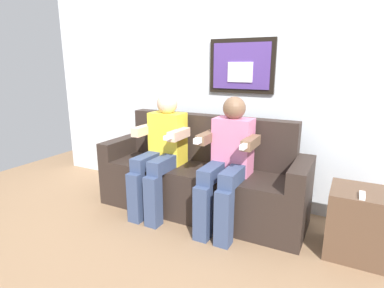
# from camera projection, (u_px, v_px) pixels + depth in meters

# --- Properties ---
(ground_plane) EXTENTS (5.64, 5.64, 0.00)m
(ground_plane) POSITION_uv_depth(u_px,v_px,m) (184.00, 225.00, 2.72)
(ground_plane) COLOR #8C6B4C
(back_wall_assembly) EXTENTS (4.34, 0.10, 2.60)m
(back_wall_assembly) POSITION_uv_depth(u_px,v_px,m) (221.00, 71.00, 3.05)
(back_wall_assembly) COLOR silver
(back_wall_assembly) RESTS_ON ground_plane
(couch) EXTENTS (1.94, 0.58, 0.90)m
(couch) POSITION_uv_depth(u_px,v_px,m) (201.00, 180.00, 2.92)
(couch) COLOR #2D231E
(couch) RESTS_ON ground_plane
(person_on_left) EXTENTS (0.46, 0.56, 1.11)m
(person_on_left) POSITION_uv_depth(u_px,v_px,m) (161.00, 150.00, 2.85)
(person_on_left) COLOR yellow
(person_on_left) RESTS_ON ground_plane
(person_on_right) EXTENTS (0.46, 0.56, 1.11)m
(person_on_right) POSITION_uv_depth(u_px,v_px,m) (227.00, 159.00, 2.56)
(person_on_right) COLOR pink
(person_on_right) RESTS_ON ground_plane
(side_table_right) EXTENTS (0.40, 0.40, 0.50)m
(side_table_right) POSITION_uv_depth(u_px,v_px,m) (357.00, 223.00, 2.26)
(side_table_right) COLOR brown
(side_table_right) RESTS_ON ground_plane
(spare_remote_on_table) EXTENTS (0.04, 0.13, 0.02)m
(spare_remote_on_table) POSITION_uv_depth(u_px,v_px,m) (362.00, 195.00, 2.09)
(spare_remote_on_table) COLOR white
(spare_remote_on_table) RESTS_ON side_table_right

